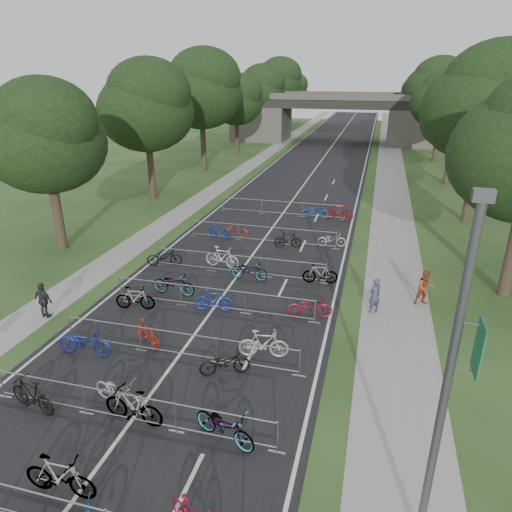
{
  "coord_description": "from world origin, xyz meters",
  "views": [
    {
      "loc": [
        6.56,
        -6.05,
        10.01
      ],
      "look_at": [
        0.93,
        15.08,
        1.1
      ],
      "focal_mm": 32.0,
      "sensor_mm": 36.0,
      "label": 1
    }
  ],
  "objects_px": {
    "bike_1": "(60,476)",
    "pedestrian_b": "(425,288)",
    "overpass_bridge": "(337,118)",
    "pedestrian_c": "(44,300)",
    "pedestrian_a": "(374,296)",
    "lamppost": "(448,385)"
  },
  "relations": [
    {
      "from": "overpass_bridge",
      "to": "pedestrian_c",
      "type": "relative_size",
      "value": 18.95
    },
    {
      "from": "overpass_bridge",
      "to": "bike_1",
      "type": "relative_size",
      "value": 15.39
    },
    {
      "from": "overpass_bridge",
      "to": "pedestrian_a",
      "type": "height_order",
      "value": "overpass_bridge"
    },
    {
      "from": "overpass_bridge",
      "to": "lamppost",
      "type": "relative_size",
      "value": 3.78
    },
    {
      "from": "bike_1",
      "to": "pedestrian_b",
      "type": "relative_size",
      "value": 1.2
    },
    {
      "from": "bike_1",
      "to": "pedestrian_a",
      "type": "xyz_separation_m",
      "value": [
        7.36,
        11.73,
        0.21
      ]
    },
    {
      "from": "pedestrian_a",
      "to": "pedestrian_c",
      "type": "distance_m",
      "value": 14.4
    },
    {
      "from": "overpass_bridge",
      "to": "pedestrian_b",
      "type": "distance_m",
      "value": 51.93
    },
    {
      "from": "lamppost",
      "to": "bike_1",
      "type": "relative_size",
      "value": 4.08
    },
    {
      "from": "bike_1",
      "to": "pedestrian_c",
      "type": "relative_size",
      "value": 1.23
    },
    {
      "from": "pedestrian_c",
      "to": "pedestrian_b",
      "type": "bearing_deg",
      "value": -151.05
    },
    {
      "from": "lamppost",
      "to": "pedestrian_b",
      "type": "height_order",
      "value": "lamppost"
    },
    {
      "from": "lamppost",
      "to": "pedestrian_a",
      "type": "xyz_separation_m",
      "value": [
        -1.34,
        10.6,
        -3.46
      ]
    },
    {
      "from": "pedestrian_a",
      "to": "bike_1",
      "type": "bearing_deg",
      "value": 22.78
    },
    {
      "from": "overpass_bridge",
      "to": "lamppost",
      "type": "distance_m",
      "value": 63.55
    },
    {
      "from": "overpass_bridge",
      "to": "pedestrian_c",
      "type": "bearing_deg",
      "value": -96.86
    },
    {
      "from": "overpass_bridge",
      "to": "pedestrian_c",
      "type": "xyz_separation_m",
      "value": [
        -6.8,
        -56.53,
        -2.72
      ]
    },
    {
      "from": "lamppost",
      "to": "pedestrian_a",
      "type": "bearing_deg",
      "value": 97.19
    },
    {
      "from": "lamppost",
      "to": "bike_1",
      "type": "distance_m",
      "value": 9.51
    },
    {
      "from": "lamppost",
      "to": "bike_1",
      "type": "height_order",
      "value": "lamppost"
    },
    {
      "from": "overpass_bridge",
      "to": "pedestrian_a",
      "type": "xyz_separation_m",
      "value": [
        6.99,
        -52.4,
        -2.71
      ]
    },
    {
      "from": "overpass_bridge",
      "to": "bike_1",
      "type": "bearing_deg",
      "value": -90.32
    }
  ]
}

